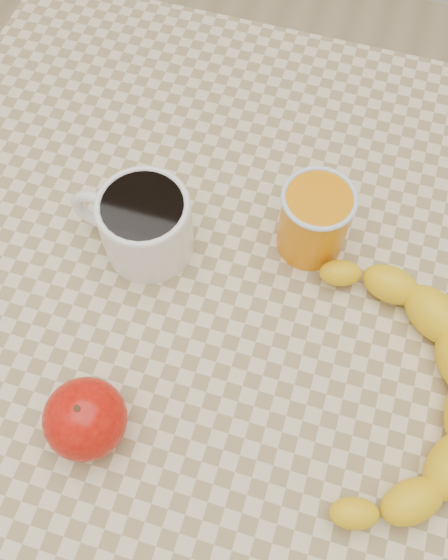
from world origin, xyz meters
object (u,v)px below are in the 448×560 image
(banana, at_px, (399,390))
(table, at_px, (224,320))
(coffee_mug, at_px, (143,223))
(apple, at_px, (85,419))
(orange_juice_glass, at_px, (314,220))

(banana, bearing_deg, table, 156.17)
(table, height_order, coffee_mug, coffee_mug)
(coffee_mug, distance_m, apple, 0.21)
(table, distance_m, apple, 0.23)
(coffee_mug, height_order, apple, coffee_mug)
(table, height_order, orange_juice_glass, orange_juice_glass)
(apple, relative_size, banana, 0.30)
(table, bearing_deg, banana, -18.89)
(orange_juice_glass, distance_m, apple, 0.30)
(table, height_order, apple, apple)
(table, xyz_separation_m, banana, (0.19, -0.07, 0.11))
(orange_juice_glass, xyz_separation_m, apple, (-0.15, -0.26, -0.01))
(table, bearing_deg, coffee_mug, 164.25)
(coffee_mug, xyz_separation_m, orange_juice_glass, (0.17, 0.05, 0.00))
(orange_juice_glass, bearing_deg, apple, -120.07)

